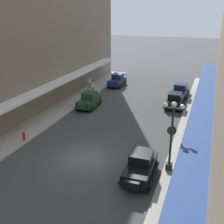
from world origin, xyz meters
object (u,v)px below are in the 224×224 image
Objects in this scene: lamp_post_with_clock at (172,134)px; parked_car_3 at (89,100)px; pedestrian_2 at (188,150)px; parked_car_1 at (117,80)px; parked_car_2 at (180,90)px; pedestrian_1 at (93,87)px; parked_car_0 at (140,165)px; fire_hydrant at (24,136)px; pedestrian_0 at (90,83)px; parked_car_4 at (175,100)px.

parked_car_3 is at bearing 136.51° from lamp_post_with_clock.
pedestrian_2 is at bearing 58.47° from lamp_post_with_clock.
parked_car_1 and parked_car_3 have the same top height.
parked_car_2 reaches higher than pedestrian_2.
pedestrian_1 is (-12.90, 15.65, -1.97)m from lamp_post_with_clock.
parked_car_0 and parked_car_3 have the same top height.
parked_car_3 is at bearing -140.32° from parked_car_2.
lamp_post_with_clock is at bearing -61.78° from parked_car_1.
pedestrian_0 reaches higher than fire_hydrant.
parked_car_2 is 2.58× the size of pedestrian_1.
lamp_post_with_clock is 3.09× the size of pedestrian_1.
parked_car_1 is 10.22m from parked_car_3.
parked_car_1 reaches higher than pedestrian_0.
parked_car_1 is at bearing 90.11° from parked_car_3.
pedestrian_1 is at bearing -56.60° from pedestrian_0.
parked_car_3 reaches higher than pedestrian_1.
pedestrian_2 is (2.87, 3.27, 0.07)m from parked_car_0.
pedestrian_0 is at bearing 134.15° from pedestrian_2.
parked_car_0 is 2.57× the size of pedestrian_1.
parked_car_3 is (-9.60, -7.96, 0.00)m from parked_car_2.
parked_car_4 is at bearing -8.16° from pedestrian_1.
lamp_post_with_clock reaches higher than pedestrian_0.
parked_car_0 is 19.98m from parked_car_2.
parked_car_0 is 22.66m from pedestrian_0.
lamp_post_with_clock is at bearing -51.11° from pedestrian_0.
pedestrian_0 is at bearing 128.89° from lamp_post_with_clock.
pedestrian_2 reaches higher than fire_hydrant.
parked_car_2 is (0.22, 19.98, 0.00)m from parked_car_0.
parked_car_1 is 0.83× the size of lamp_post_with_clock.
pedestrian_1 reaches higher than pedestrian_0.
pedestrian_2 is (2.72, -12.22, 0.07)m from parked_car_4.
parked_car_1 is 2.56× the size of pedestrian_1.
parked_car_0 is 4.35m from pedestrian_2.
pedestrian_0 is (-12.38, 18.98, 0.05)m from parked_car_0.
parked_car_1 and parked_car_4 have the same top height.
pedestrian_1 is at bearing -108.83° from parked_car_1.
fire_hydrant is 13.95m from pedestrian_2.
parked_car_1 is 22.59m from pedestrian_2.
parked_car_3 is at bearing -70.84° from pedestrian_1.
fire_hydrant is at bearing 178.47° from lamp_post_with_clock.
parked_car_4 is at bearing -35.27° from parked_car_1.
parked_car_1 reaches higher than pedestrian_2.
parked_car_1 is at bearing 166.78° from parked_car_2.
parked_car_3 is 10.14m from parked_car_4.
lamp_post_with_clock reaches higher than parked_car_1.
lamp_post_with_clock is at bearing 39.55° from parked_car_0.
parked_car_2 reaches higher than pedestrian_1.
parked_car_2 is at bearing 14.18° from pedestrian_1.
parked_car_1 is at bearing 122.89° from pedestrian_2.
parked_car_3 is 1.01× the size of parked_car_4.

